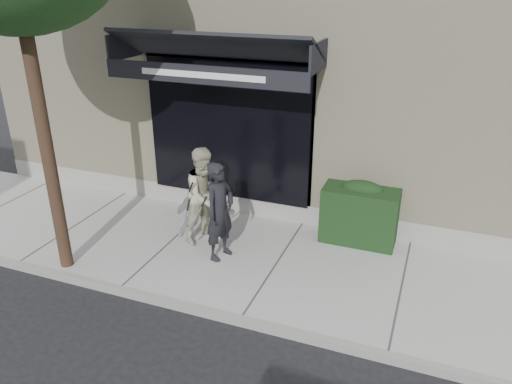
% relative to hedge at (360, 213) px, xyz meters
% --- Properties ---
extents(ground, '(80.00, 80.00, 0.00)m').
position_rel_hedge_xyz_m(ground, '(-1.10, -1.25, -0.66)').
color(ground, black).
rests_on(ground, ground).
extents(sidewalk, '(20.00, 3.00, 0.12)m').
position_rel_hedge_xyz_m(sidewalk, '(-1.10, -1.25, -0.60)').
color(sidewalk, '#9F9E9A').
rests_on(sidewalk, ground).
extents(curb, '(20.00, 0.10, 0.14)m').
position_rel_hedge_xyz_m(curb, '(-1.10, -2.80, -0.59)').
color(curb, gray).
rests_on(curb, ground).
extents(building_facade, '(14.30, 8.04, 5.64)m').
position_rel_hedge_xyz_m(building_facade, '(-1.11, 3.71, 2.08)').
color(building_facade, beige).
rests_on(building_facade, ground).
extents(hedge, '(1.30, 0.70, 1.14)m').
position_rel_hedge_xyz_m(hedge, '(0.00, 0.00, 0.00)').
color(hedge, black).
rests_on(hedge, sidewalk).
extents(pedestrian_front, '(0.83, 0.91, 1.68)m').
position_rel_hedge_xyz_m(pedestrian_front, '(-2.05, -1.40, 0.30)').
color(pedestrian_front, black).
rests_on(pedestrian_front, sidewalk).
extents(pedestrian_back, '(0.93, 1.03, 1.71)m').
position_rel_hedge_xyz_m(pedestrian_back, '(-2.54, -0.93, 0.32)').
color(pedestrian_back, '#C0B999').
rests_on(pedestrian_back, sidewalk).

